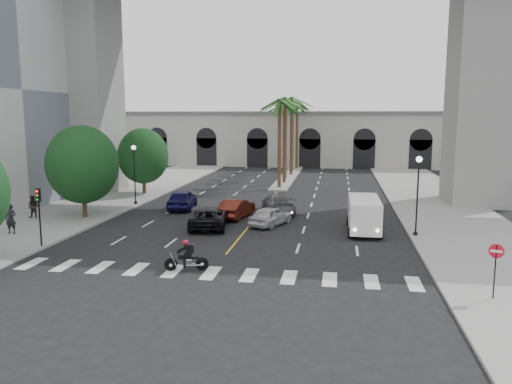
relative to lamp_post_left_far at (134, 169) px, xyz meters
name	(u,v)px	position (x,y,z in m)	size (l,w,h in m)	color
ground	(218,265)	(11.40, -16.00, -3.22)	(140.00, 140.00, 0.00)	black
sidewalk_left	(93,206)	(-3.60, -1.00, -3.15)	(8.00, 100.00, 0.15)	gray
sidewalk_right	(450,217)	(26.40, -1.00, -3.15)	(8.00, 100.00, 0.15)	gray
median	(288,177)	(11.40, 22.00, -3.12)	(2.00, 24.00, 0.20)	gray
pier_building	(299,138)	(11.40, 39.00, 1.04)	(71.00, 10.50, 8.50)	#B4B2A2
palm_a	(280,104)	(11.40, 12.00, 5.88)	(3.20, 3.20, 10.30)	#47331E
palm_b	(285,102)	(11.50, 16.00, 6.15)	(3.20, 3.20, 10.60)	#47331E
palm_c	(286,107)	(11.20, 20.00, 5.69)	(3.20, 3.20, 10.10)	#47331E
palm_d	(292,102)	(11.55, 24.00, 6.43)	(3.20, 3.20, 10.90)	#47331E
palm_e	(293,106)	(11.30, 28.00, 5.97)	(3.20, 3.20, 10.40)	#47331E
palm_f	(297,104)	(11.60, 32.00, 6.24)	(3.20, 3.20, 10.70)	#47331E
street_tree_mid	(83,165)	(-1.60, -6.00, 0.99)	(5.44, 5.44, 7.21)	#382616
street_tree_far	(143,156)	(-1.60, 6.00, 0.68)	(5.04, 5.04, 6.68)	#382616
lamp_post_left_far	(134,169)	(0.00, 0.00, 0.00)	(0.40, 0.40, 5.35)	black
lamp_post_right	(418,189)	(22.80, -8.00, 0.00)	(0.40, 0.40, 5.35)	black
traffic_signal_far	(39,207)	(0.10, -14.50, -0.71)	(0.25, 0.18, 3.65)	black
motorcycle_rider	(188,257)	(10.12, -17.26, -2.48)	(2.24, 0.73, 1.64)	black
car_a	(270,216)	(12.90, -6.02, -2.52)	(1.67, 4.14, 1.41)	silver
car_b	(236,208)	(9.90, -3.69, -2.48)	(1.58, 4.53, 1.49)	#531810
car_c	(209,217)	(8.69, -7.38, -2.48)	(2.46, 5.34, 1.49)	black
car_d	(279,203)	(12.90, -1.08, -2.42)	(2.25, 5.54, 1.61)	#5E5D62
car_e	(182,199)	(4.59, -0.86, -2.37)	(2.01, 4.99, 1.70)	#110E42
cargo_van	(364,214)	(19.50, -7.05, -1.93)	(2.23, 5.47, 2.32)	white
pedestrian_a	(11,219)	(-3.70, -11.91, -2.08)	(0.72, 0.47, 1.98)	black
pedestrian_b	(33,207)	(-5.23, -7.11, -2.20)	(0.85, 0.66, 1.75)	black
do_not_enter_sign	(496,260)	(24.40, -19.31, -1.36)	(0.61, 0.20, 2.56)	black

